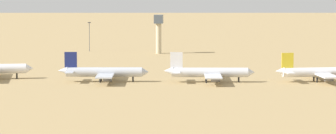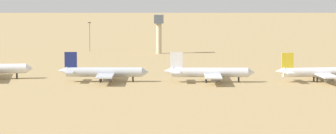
% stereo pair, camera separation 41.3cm
% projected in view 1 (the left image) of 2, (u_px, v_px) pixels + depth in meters
% --- Properties ---
extents(ground, '(4000.00, 4000.00, 0.00)m').
position_uv_depth(ground, '(208.00, 83.00, 332.05)').
color(ground, tan).
extents(parked_jet_navy_2, '(38.54, 32.46, 12.73)m').
position_uv_depth(parked_jet_navy_2, '(103.00, 72.00, 335.27)').
color(parked_jet_navy_2, silver).
rests_on(parked_jet_navy_2, ground).
extents(parked_jet_white_3, '(38.56, 32.45, 12.74)m').
position_uv_depth(parked_jet_white_3, '(209.00, 72.00, 334.02)').
color(parked_jet_white_3, silver).
rests_on(parked_jet_white_3, ground).
extents(parked_jet_yellow_4, '(37.52, 32.03, 12.44)m').
position_uv_depth(parked_jet_yellow_4, '(318.00, 72.00, 335.90)').
color(parked_jet_yellow_4, white).
rests_on(parked_jet_yellow_4, ground).
extents(control_tower, '(5.20, 5.20, 22.50)m').
position_uv_depth(control_tower, '(159.00, 30.00, 460.24)').
color(control_tower, '#C6B793').
rests_on(control_tower, ground).
extents(light_pole_east, '(1.80, 0.50, 17.48)m').
position_uv_depth(light_pole_east, '(89.00, 35.00, 474.63)').
color(light_pole_east, '#59595E').
rests_on(light_pole_east, ground).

